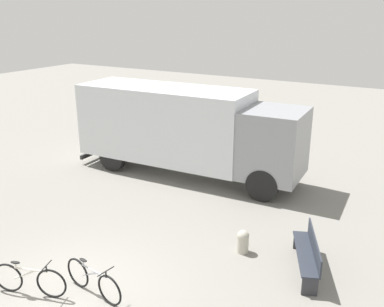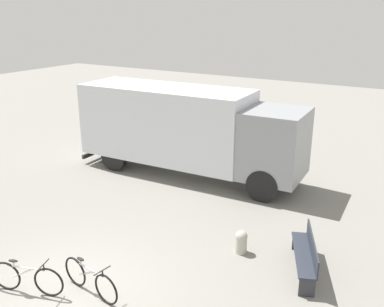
{
  "view_description": "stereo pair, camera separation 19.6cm",
  "coord_description": "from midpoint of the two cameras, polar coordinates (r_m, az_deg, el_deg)",
  "views": [
    {
      "loc": [
        6.1,
        -5.39,
        5.82
      ],
      "look_at": [
        0.04,
        5.09,
        1.71
      ],
      "focal_mm": 40.0,
      "sensor_mm": 36.0,
      "label": 1
    },
    {
      "loc": [
        6.27,
        -5.29,
        5.82
      ],
      "look_at": [
        0.04,
        5.09,
        1.71
      ],
      "focal_mm": 40.0,
      "sensor_mm": 36.0,
      "label": 2
    }
  ],
  "objects": [
    {
      "name": "bollard_near_bench",
      "position": [
        10.97,
        6.29,
        -11.47
      ],
      "size": [
        0.3,
        0.3,
        0.61
      ],
      "color": "#B2AD9E",
      "rests_on": "ground"
    },
    {
      "name": "ground_plane",
      "position": [
        10.03,
        -16.26,
        -17.59
      ],
      "size": [
        60.0,
        60.0,
        0.0
      ],
      "primitive_type": "plane",
      "color": "gray"
    },
    {
      "name": "bicycle_middle",
      "position": [
        9.69,
        -13.65,
        -16.1
      ],
      "size": [
        1.7,
        0.44,
        0.78
      ],
      "rotation": [
        0.0,
        0.0,
        -0.13
      ],
      "color": "black",
      "rests_on": "ground"
    },
    {
      "name": "bicycle_near",
      "position": [
        10.1,
        -21.41,
        -15.39
      ],
      "size": [
        1.64,
        0.64,
        0.78
      ],
      "rotation": [
        0.0,
        0.0,
        0.32
      ],
      "color": "black",
      "rests_on": "ground"
    },
    {
      "name": "delivery_truck",
      "position": [
        15.41,
        -1.37,
        3.49
      ],
      "size": [
        8.47,
        2.56,
        3.17
      ],
      "rotation": [
        0.0,
        0.0,
        0.05
      ],
      "color": "silver",
      "rests_on": "ground"
    },
    {
      "name": "park_bench",
      "position": [
        10.47,
        14.8,
        -12.57
      ],
      "size": [
        1.13,
        1.99,
        0.87
      ],
      "rotation": [
        0.0,
        0.0,
        1.96
      ],
      "color": "#282D38",
      "rests_on": "ground"
    }
  ]
}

